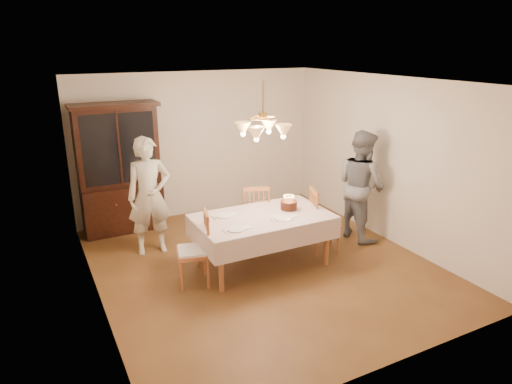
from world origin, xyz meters
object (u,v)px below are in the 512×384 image
dining_table (262,221)px  elderly_woman (149,196)px  china_hutch (120,171)px  chair_far_side (255,217)px  birthday_cake (289,206)px

dining_table → elderly_woman: 1.76m
china_hutch → chair_far_side: size_ratio=2.16×
china_hutch → chair_far_side: (1.73, -1.55, -0.60)m
china_hutch → elderly_woman: size_ratio=1.21×
chair_far_side → birthday_cake: (0.20, -0.69, 0.38)m
dining_table → chair_far_side: (0.24, 0.71, -0.24)m
dining_table → china_hutch: size_ratio=0.88×
dining_table → china_hutch: (-1.49, 2.25, 0.36)m
birthday_cake → dining_table: bearing=-177.6°
china_hutch → birthday_cake: china_hutch is taller
dining_table → birthday_cake: birthday_cake is taller
dining_table → chair_far_side: size_ratio=1.90×
chair_far_side → dining_table: bearing=-108.8°
chair_far_side → birthday_cake: 0.81m
chair_far_side → birthday_cake: size_ratio=3.33×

